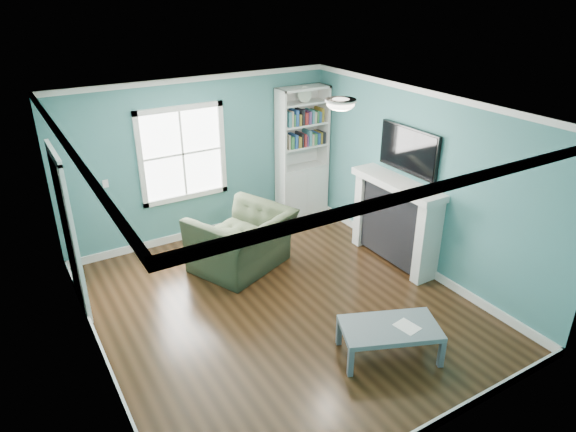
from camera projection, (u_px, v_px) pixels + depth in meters
floor at (281, 307)px, 6.73m from camera, size 5.00×5.00×0.00m
room_walls at (281, 195)px, 6.06m from camera, size 5.00×5.00×5.00m
trim at (281, 222)px, 6.20m from camera, size 4.50×5.00×2.60m
window at (183, 154)px, 7.90m from camera, size 1.40×0.06×1.50m
bookshelf at (302, 167)px, 8.95m from camera, size 0.90×0.35×2.31m
fireplace at (395, 222)px, 7.59m from camera, size 0.44×1.58×1.30m
tv at (409, 150)px, 7.18m from camera, size 0.06×1.10×0.65m
door at (68, 232)px, 6.32m from camera, size 0.12×0.98×2.17m
ceiling_fixture at (341, 103)px, 6.15m from camera, size 0.38×0.38×0.15m
light_switch at (106, 184)px, 7.45m from camera, size 0.08×0.01×0.12m
recliner at (242, 232)px, 7.42m from camera, size 1.55×1.31×1.15m
coffee_table at (390, 330)px, 5.73m from camera, size 1.23×0.97×0.39m
paper_sheet at (407, 327)px, 5.70m from camera, size 0.24×0.29×0.00m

